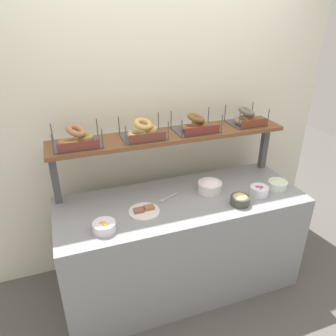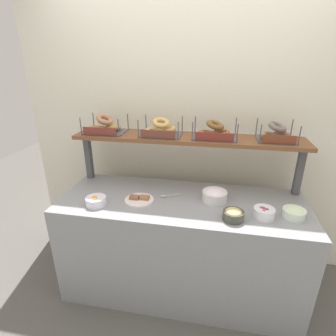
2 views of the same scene
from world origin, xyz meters
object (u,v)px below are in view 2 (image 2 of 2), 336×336
bagel_basket_poppy (276,134)px  bowl_scallion_spread (294,212)px  serving_plate_white (139,200)px  bagel_basket_everything (105,127)px  bagel_basket_cinnamon_raisin (214,132)px  serving_spoon_near_plate (168,196)px  bagel_basket_sesame (161,130)px  bowl_hummus (233,214)px  bowl_fruit_salad (96,201)px  bowl_beet_salad (264,213)px  bowl_cream_cheese (215,195)px

bagel_basket_poppy → bowl_scallion_spread: bearing=-73.5°
serving_plate_white → bagel_basket_everything: (-0.37, 0.33, 0.47)m
bagel_basket_cinnamon_raisin → bowl_scallion_spread: bearing=-32.3°
serving_spoon_near_plate → bagel_basket_sesame: 0.53m
bowl_scallion_spread → serving_spoon_near_plate: (-0.89, 0.13, -0.03)m
bowl_hummus → bowl_fruit_salad: bearing=179.2°
bowl_beet_salad → bagel_basket_sesame: bagel_basket_sesame is taller
bowl_cream_cheese → bowl_beet_salad: bearing=-27.4°
bowl_hummus → bowl_fruit_salad: (-0.99, 0.01, -0.01)m
bowl_hummus → bowl_cream_cheese: (-0.13, 0.23, 0.01)m
bowl_hummus → bowl_cream_cheese: bearing=118.8°
bowl_scallion_spread → serving_plate_white: (-1.09, 0.02, -0.03)m
bowl_scallion_spread → bagel_basket_poppy: bagel_basket_poppy is taller
bowl_hummus → bagel_basket_everything: (-1.06, 0.46, 0.44)m
serving_plate_white → bagel_basket_cinnamon_raisin: size_ratio=0.65×
serving_plate_white → serving_spoon_near_plate: bearing=28.8°
bowl_beet_salad → serving_spoon_near_plate: 0.72m
serving_plate_white → bagel_basket_sesame: 0.58m
bowl_cream_cheese → bowl_fruit_salad: bearing=-165.6°
bowl_hummus → bagel_basket_sesame: size_ratio=0.44×
bowl_beet_salad → serving_spoon_near_plate: size_ratio=0.82×
bagel_basket_everything → bowl_scallion_spread: bearing=-13.7°
bowl_cream_cheese → bowl_fruit_salad: bowl_cream_cheese is taller
bowl_beet_salad → bagel_basket_everything: 1.40m
bowl_cream_cheese → serving_spoon_near_plate: (-0.36, 0.00, -0.04)m
bowl_beet_salad → bowl_hummus: size_ratio=0.99×
serving_spoon_near_plate → bowl_scallion_spread: bearing=-8.4°
bowl_beet_salad → bagel_basket_poppy: (0.09, 0.42, 0.44)m
bowl_cream_cheese → bagel_basket_poppy: 0.65m
bowl_beet_salad → serving_spoon_near_plate: bearing=165.8°
bowl_beet_salad → bagel_basket_everything: (-1.27, 0.40, 0.44)m
bagel_basket_cinnamon_raisin → bowl_hummus: bearing=-70.5°
bowl_fruit_salad → serving_plate_white: (0.30, 0.11, -0.02)m
bowl_hummus → bagel_basket_poppy: size_ratio=0.50×
bowl_beet_salad → bowl_hummus: 0.21m
serving_spoon_near_plate → bagel_basket_poppy: 0.95m
bowl_hummus → bagel_basket_cinnamon_raisin: bearing=109.5°
bowl_fruit_salad → bowl_scallion_spread: bearing=3.7°
serving_plate_white → bagel_basket_cinnamon_raisin: bagel_basket_cinnamon_raisin is taller
bagel_basket_sesame → bowl_beet_salad: bearing=-26.5°
bagel_basket_everything → bagel_basket_poppy: (1.36, 0.02, -0.00)m
bagel_basket_everything → bowl_hummus: bearing=-23.5°
bowl_beet_salad → serving_plate_white: bearing=175.8°
bowl_scallion_spread → bagel_basket_cinnamon_raisin: 0.80m
bagel_basket_everything → bagel_basket_cinnamon_raisin: bearing=0.2°
bowl_cream_cheese → serving_plate_white: bowl_cream_cheese is taller
serving_plate_white → serving_spoon_near_plate: 0.23m
bowl_scallion_spread → bagel_basket_cinnamon_raisin: size_ratio=0.45×
bowl_hummus → serving_spoon_near_plate: bearing=154.2°
bowl_scallion_spread → bagel_basket_sesame: (-0.99, 0.35, 0.44)m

